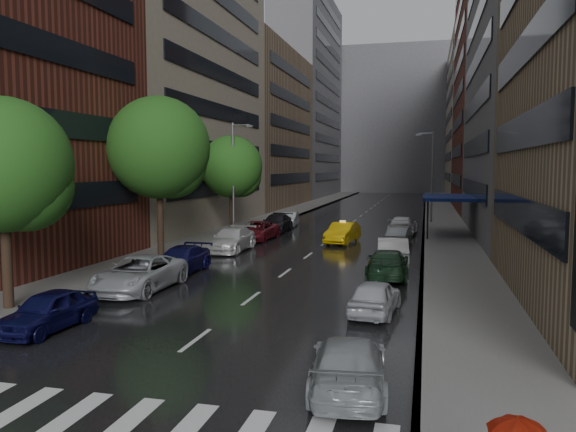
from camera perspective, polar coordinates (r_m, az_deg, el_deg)
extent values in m
plane|color=gray|center=(15.61, -15.39, -16.38)|extent=(220.00, 220.00, 0.00)
cube|color=black|center=(63.31, 7.22, -0.14)|extent=(14.00, 140.00, 0.01)
cube|color=gray|center=(64.95, -0.69, 0.09)|extent=(4.00, 140.00, 0.15)
cube|color=gray|center=(62.92, 15.39, -0.25)|extent=(4.00, 140.00, 0.15)
cube|color=silver|center=(15.10, -25.92, -17.42)|extent=(0.55, 2.80, 0.01)
cube|color=silver|center=(14.30, -21.36, -18.55)|extent=(0.55, 2.80, 0.01)
cube|color=silver|center=(13.60, -16.23, -19.68)|extent=(0.55, 2.80, 0.01)
cube|color=silver|center=(13.01, -10.51, -20.75)|extent=(0.55, 2.80, 0.01)
cube|color=gray|center=(54.67, -10.96, 16.91)|extent=(8.00, 28.00, 34.00)
cube|color=#937A5B|center=(79.98, -2.37, 8.85)|extent=(8.00, 28.00, 22.00)
cube|color=slate|center=(109.75, 2.08, 12.00)|extent=(8.00, 32.00, 38.00)
cube|color=slate|center=(49.68, 23.25, 11.96)|extent=(8.00, 28.00, 24.00)
cube|color=maroon|center=(78.03, 19.96, 13.83)|extent=(8.00, 28.00, 36.00)
cube|color=gray|center=(107.26, 18.18, 9.23)|extent=(8.00, 32.00, 28.00)
cube|color=slate|center=(131.26, 10.77, 9.45)|extent=(40.00, 14.00, 32.00)
cylinder|color=#382619|center=(24.46, -26.68, -3.41)|extent=(0.40, 0.40, 4.58)
sphere|color=#1E5116|center=(24.23, -27.00, 4.66)|extent=(5.24, 5.24, 5.24)
cylinder|color=#382619|center=(35.29, -12.85, 0.14)|extent=(0.40, 0.40, 5.45)
sphere|color=#1E5116|center=(35.19, -12.98, 6.78)|extent=(6.23, 6.23, 6.23)
cylinder|color=#382619|center=(47.30, -5.75, 0.89)|extent=(0.40, 0.40, 4.54)
sphere|color=#1E5116|center=(47.18, -5.78, 5.02)|extent=(5.19, 5.19, 5.19)
imported|color=yellow|center=(41.73, 5.56, -1.72)|extent=(2.24, 4.84, 1.54)
imported|color=#0D0D3E|center=(21.33, -23.21, -8.84)|extent=(1.80, 4.12, 1.38)
imported|color=silver|center=(26.57, -14.85, -5.69)|extent=(2.63, 5.67, 1.57)
imported|color=#100E43|center=(30.52, -10.81, -4.40)|extent=(2.06, 4.87, 1.40)
imported|color=silver|center=(37.84, -5.77, -2.40)|extent=(2.26, 5.42, 1.57)
imported|color=maroon|center=(43.31, -3.20, -1.51)|extent=(2.67, 5.36, 1.46)
imported|color=black|center=(48.90, -1.20, -0.72)|extent=(2.21, 5.28, 1.52)
imported|color=#AAB1B4|center=(53.56, 0.14, -0.32)|extent=(1.74, 4.13, 1.33)
imported|color=#9EA4A7|center=(14.77, 6.19, -14.69)|extent=(2.36, 4.81, 1.35)
imported|color=silver|center=(22.00, 8.84, -8.10)|extent=(1.97, 4.12, 1.36)
imported|color=#18351E|center=(29.09, 10.09, -4.79)|extent=(2.16, 5.10, 1.47)
imported|color=silver|center=(33.10, 10.56, -3.49)|extent=(2.11, 4.98, 1.60)
imported|color=gray|center=(41.46, 11.22, -1.98)|extent=(1.79, 4.18, 1.34)
imported|color=white|center=(48.02, 11.59, -0.93)|extent=(2.50, 5.37, 1.52)
cylinder|color=gray|center=(45.22, -5.58, 3.73)|extent=(0.18, 0.18, 9.00)
cube|color=gray|center=(44.88, -3.92, 9.09)|extent=(0.50, 0.22, 0.16)
cylinder|color=gray|center=(57.66, 14.44, 3.87)|extent=(0.18, 0.18, 9.00)
cube|color=gray|center=(57.74, 13.12, 8.06)|extent=(0.50, 0.22, 0.16)
cube|color=navy|center=(47.75, 15.96, 1.82)|extent=(4.00, 8.00, 0.25)
cylinder|color=black|center=(44.03, 14.01, -0.34)|extent=(0.12, 0.12, 3.00)
cylinder|color=black|center=(51.60, 13.99, 0.42)|extent=(0.12, 0.12, 3.00)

